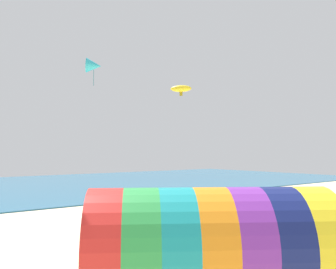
{
  "coord_description": "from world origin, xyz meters",
  "views": [
    {
      "loc": [
        -8.77,
        -7.98,
        4.64
      ],
      "look_at": [
        -0.8,
        2.15,
        5.22
      ],
      "focal_mm": 40.0,
      "sensor_mm": 36.0,
      "label": 1
    }
  ],
  "objects": [
    {
      "name": "kite_cyan_delta",
      "position": [
        4.22,
        17.66,
        11.15
      ],
      "size": [
        1.59,
        1.57,
        2.12
      ],
      "color": "#2DB2C6"
    },
    {
      "name": "giant_inflatable_tube",
      "position": [
        -0.78,
        0.13,
        1.78
      ],
      "size": [
        7.93,
        6.92,
        3.55
      ],
      "color": "red",
      "rests_on": "ground"
    },
    {
      "name": "kite_yellow_parafoil",
      "position": [
        6.79,
        10.41,
        8.7
      ],
      "size": [
        1.3,
        1.4,
        0.72
      ],
      "color": "yellow"
    }
  ]
}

